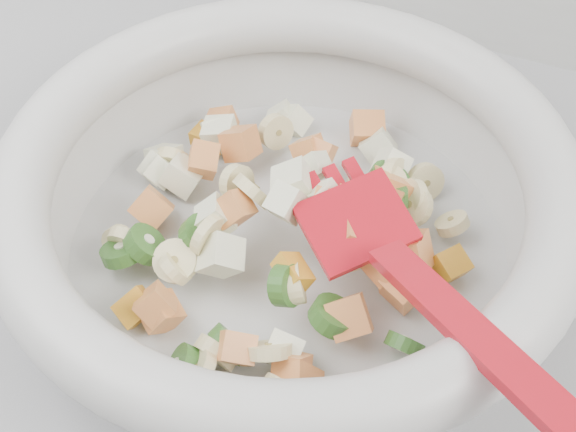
% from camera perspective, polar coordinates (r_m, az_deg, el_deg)
% --- Properties ---
extents(mixing_bowl, '(0.41, 0.36, 0.13)m').
position_cam_1_polar(mixing_bowl, '(0.54, 0.02, 0.57)').
color(mixing_bowl, '#BCBCBA').
rests_on(mixing_bowl, counter).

